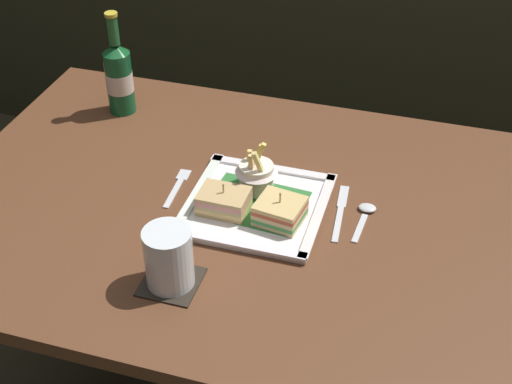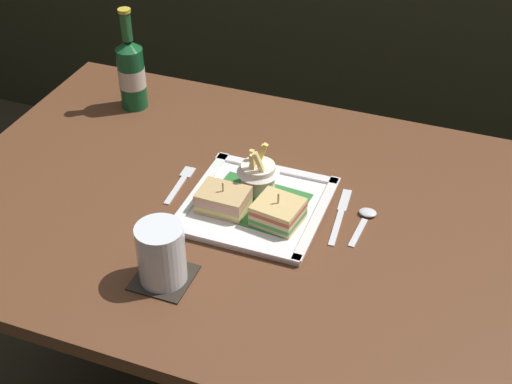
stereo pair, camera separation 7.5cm
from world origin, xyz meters
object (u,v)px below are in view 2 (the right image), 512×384
water_glass (162,256)px  knife (341,214)px  dining_table (256,255)px  sandwich_half_right (278,212)px  fries_cup (258,172)px  beer_bottle (131,72)px  spoon (365,217)px  fork (181,182)px  sandwich_half_left (223,200)px  square_plate (256,206)px

water_glass → knife: 0.38m
dining_table → sandwich_half_right: 0.17m
fries_cup → dining_table: bearing=-75.6°
sandwich_half_right → fries_cup: bearing=130.9°
sandwich_half_right → beer_bottle: (-0.47, 0.31, 0.06)m
knife → spoon: 0.05m
fork → dining_table: bearing=-7.0°
water_glass → fork: size_ratio=0.84×
sandwich_half_right → fork: size_ratio=0.73×
fork → spoon: bearing=2.7°
fries_cup → fork: size_ratio=0.82×
sandwich_half_right → dining_table: bearing=148.4°
dining_table → spoon: bearing=10.6°
dining_table → spoon: size_ratio=10.82×
dining_table → fries_cup: fries_cup is taller
sandwich_half_left → spoon: bearing=16.0°
sandwich_half_left → knife: 0.23m
square_plate → fries_cup: fries_cup is taller
sandwich_half_left → sandwich_half_right: bearing=0.0°
square_plate → knife: 0.17m
sandwich_half_right → fork: sandwich_half_right is taller
square_plate → water_glass: 0.26m
dining_table → square_plate: bearing=-49.0°
beer_bottle → dining_table: bearing=-33.0°
fork → knife: size_ratio=0.75×
water_glass → spoon: (0.29, 0.29, -0.05)m
square_plate → dining_table: bearing=131.0°
dining_table → spoon: 0.25m
beer_bottle → water_glass: size_ratio=2.22×
sandwich_half_right → fork: (-0.23, 0.06, -0.03)m
water_glass → spoon: 0.41m
square_plate → spoon: square_plate is taller
dining_table → fork: bearing=173.0°
sandwich_half_right → water_glass: 0.25m
square_plate → water_glass: water_glass is taller
sandwich_half_left → fries_cup: (0.04, 0.08, 0.02)m
water_glass → fork: (-0.09, 0.27, -0.05)m
sandwich_half_right → fries_cup: 0.11m
sandwich_half_left → spoon: 0.28m
sandwich_half_right → beer_bottle: size_ratio=0.39×
square_plate → sandwich_half_left: (-0.06, -0.03, 0.02)m
sandwich_half_right → fries_cup: fries_cup is taller
dining_table → fork: 0.22m
sandwich_half_left → knife: (0.22, 0.07, -0.03)m
dining_table → sandwich_half_right: size_ratio=13.28×
fries_cup → fork: (-0.16, -0.02, -0.05)m
knife → spoon: bearing=2.8°
square_plate → sandwich_half_right: (0.06, -0.03, 0.03)m
sandwich_half_left → spoon: sandwich_half_left is taller
beer_bottle → spoon: beer_bottle is taller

